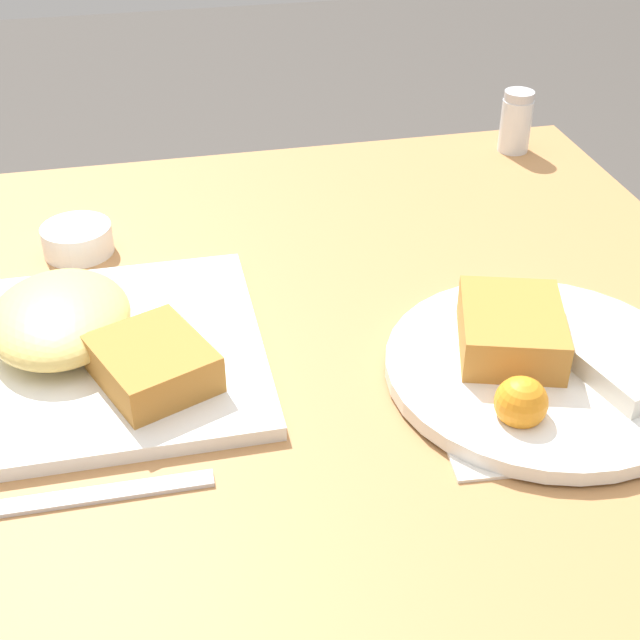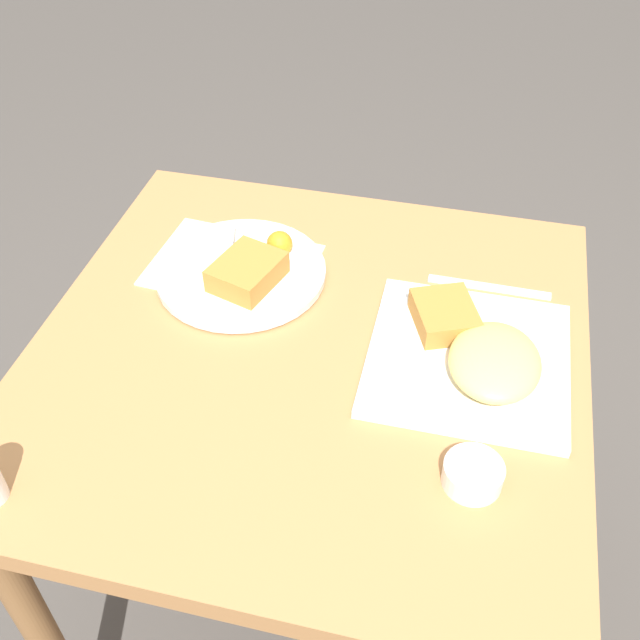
{
  "view_description": "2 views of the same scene",
  "coord_description": "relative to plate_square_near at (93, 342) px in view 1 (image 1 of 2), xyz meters",
  "views": [
    {
      "loc": [
        0.71,
        -0.18,
        1.26
      ],
      "look_at": [
        0.04,
        -0.03,
        0.79
      ],
      "focal_mm": 50.0,
      "sensor_mm": 36.0,
      "label": 1
    },
    {
      "loc": [
        -0.76,
        -0.2,
        1.56
      ],
      "look_at": [
        0.02,
        -0.01,
        0.81
      ],
      "focal_mm": 42.0,
      "sensor_mm": 36.0,
      "label": 2
    }
  ],
  "objects": [
    {
      "name": "butter_knife",
      "position": [
        0.18,
        -0.01,
        -0.02
      ],
      "size": [
        0.02,
        0.2,
        0.0
      ],
      "rotation": [
        0.0,
        0.0,
        1.56
      ],
      "color": "silver",
      "rests_on": "dining_table"
    },
    {
      "name": "plate_oval_far",
      "position": [
        0.11,
        0.39,
        -0.0
      ],
      "size": [
        0.28,
        0.28,
        0.05
      ],
      "color": "white",
      "rests_on": "menu_card"
    },
    {
      "name": "plate_square_near",
      "position": [
        0.0,
        0.0,
        0.0
      ],
      "size": [
        0.29,
        0.29,
        0.06
      ],
      "color": "white",
      "rests_on": "dining_table"
    },
    {
      "name": "salt_shaker",
      "position": [
        -0.37,
        0.56,
        0.01
      ],
      "size": [
        0.04,
        0.04,
        0.08
      ],
      "color": "white",
      "rests_on": "dining_table"
    },
    {
      "name": "menu_card",
      "position": [
        0.13,
        0.41,
        -0.02
      ],
      "size": [
        0.21,
        0.28,
        0.0
      ],
      "rotation": [
        0.0,
        0.0,
        -0.08
      ],
      "color": "silver",
      "rests_on": "dining_table"
    },
    {
      "name": "dining_table",
      "position": [
        -0.03,
        0.24,
        -0.13
      ],
      "size": [
        0.82,
        0.82,
        0.77
      ],
      "color": "#B27A47",
      "rests_on": "ground_plane"
    },
    {
      "name": "sauce_ramekin",
      "position": [
        -0.21,
        -0.02,
        -0.0
      ],
      "size": [
        0.08,
        0.08,
        0.03
      ],
      "color": "white",
      "rests_on": "dining_table"
    }
  ]
}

